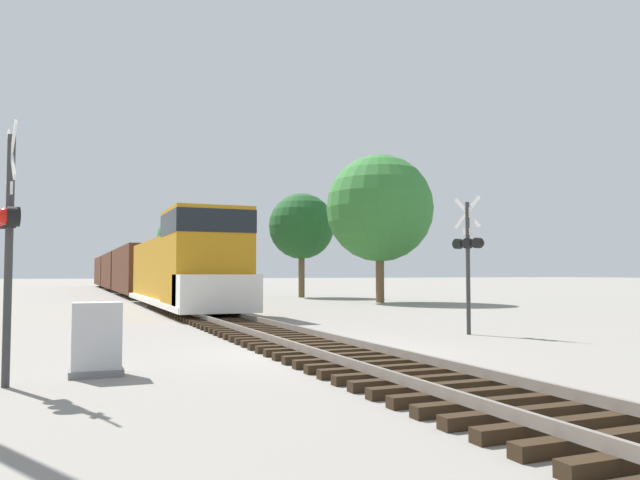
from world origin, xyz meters
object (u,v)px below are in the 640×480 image
at_px(freight_train, 130,271).
at_px(crossing_signal_far, 468,250).
at_px(crossing_signal_near, 7,228).
at_px(tree_mid_background, 302,226).
at_px(tree_far_right, 380,208).
at_px(relay_cabinet, 96,340).
at_px(tree_deep_background, 186,237).

height_order(freight_train, crossing_signal_far, freight_train).
relative_size(crossing_signal_near, tree_mid_background, 0.54).
distance_m(freight_train, crossing_signal_near, 44.72).
distance_m(crossing_signal_far, tree_far_right, 19.69).
distance_m(crossing_signal_far, tree_mid_background, 27.98).
xyz_separation_m(crossing_signal_far, tree_mid_background, (5.19, 27.36, 2.72)).
xyz_separation_m(crossing_signal_near, relay_cabinet, (1.36, 0.60, -1.83)).
bearing_deg(crossing_signal_near, relay_cabinet, 102.48).
bearing_deg(relay_cabinet, tree_deep_background, 78.33).
bearing_deg(freight_train, tree_mid_background, -50.00).
bearing_deg(tree_mid_background, crossing_signal_far, -100.74).
xyz_separation_m(freight_train, crossing_signal_far, (5.54, -40.14, 0.50)).
height_order(freight_train, tree_far_right, tree_far_right).
height_order(crossing_signal_near, tree_far_right, tree_far_right).
distance_m(freight_train, relay_cabinet, 43.97).
bearing_deg(tree_mid_background, freight_train, 130.00).
height_order(tree_far_right, tree_deep_background, tree_far_right).
xyz_separation_m(tree_far_right, tree_mid_background, (-1.56, 9.15, -0.50)).
distance_m(crossing_signal_near, relay_cabinet, 2.36).
relative_size(freight_train, tree_mid_background, 8.96).
height_order(crossing_signal_near, tree_mid_background, tree_mid_background).
xyz_separation_m(crossing_signal_near, tree_deep_background, (12.43, 54.18, 3.01)).
height_order(relay_cabinet, tree_deep_background, tree_deep_background).
xyz_separation_m(crossing_signal_near, tree_far_right, (18.32, 22.38, 3.20)).
distance_m(freight_train, tree_mid_background, 16.99).
height_order(crossing_signal_far, tree_deep_background, tree_deep_background).
height_order(tree_far_right, tree_mid_background, tree_far_right).
bearing_deg(crossing_signal_far, relay_cabinet, 93.69).
relative_size(freight_train, tree_far_right, 7.62).
height_order(freight_train, relay_cabinet, freight_train).
relative_size(relay_cabinet, tree_deep_background, 0.15).
distance_m(crossing_signal_far, tree_deep_background, 50.11).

